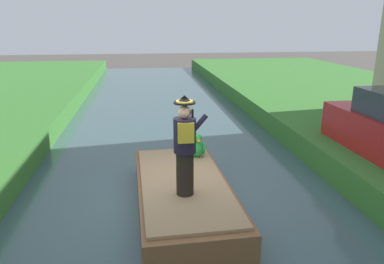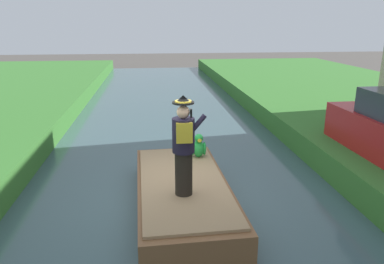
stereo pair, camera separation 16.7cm
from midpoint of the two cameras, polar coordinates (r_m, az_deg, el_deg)
ground_plane at (r=7.89m, az=-0.93°, el=-11.74°), size 80.00×80.00×0.00m
canal_water at (r=7.86m, az=-0.93°, el=-11.42°), size 7.06×48.00×0.10m
boat at (r=7.55m, az=-0.81°, el=-9.67°), size 1.92×4.25×0.61m
person_pirate at (r=6.52m, az=-0.56°, el=-2.25°), size 0.61×0.42×1.85m
parrot_plush at (r=8.58m, az=1.58°, el=-2.34°), size 0.36×0.34×0.57m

